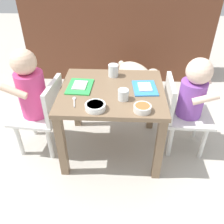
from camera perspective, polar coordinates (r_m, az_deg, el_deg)
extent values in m
plane|color=#B2ADA3|center=(1.63, 0.00, -8.25)|extent=(7.00, 7.00, 0.00)
cube|color=brown|center=(2.37, 1.37, 18.54)|extent=(1.70, 0.31, 0.86)
cube|color=#7A6047|center=(1.37, 0.00, 4.86)|extent=(0.59, 0.52, 0.03)
cube|color=#7A6047|center=(1.36, -11.88, -8.06)|extent=(0.04, 0.04, 0.42)
cube|color=#7A6047|center=(1.34, 11.11, -8.86)|extent=(0.04, 0.04, 0.42)
cube|color=#7A6047|center=(1.71, -8.57, 2.60)|extent=(0.04, 0.04, 0.42)
cube|color=#7A6047|center=(1.69, 9.43, 2.11)|extent=(0.04, 0.04, 0.42)
cube|color=silver|center=(1.55, -17.43, -0.62)|extent=(0.31, 0.31, 0.02)
cube|color=silver|center=(1.44, -13.63, 2.74)|extent=(0.05, 0.27, 0.22)
cylinder|color=#D83F7F|center=(1.48, -18.43, 3.98)|extent=(0.16, 0.16, 0.28)
sphere|color=beige|center=(1.39, -20.37, 11.07)|extent=(0.14, 0.14, 0.14)
cylinder|color=silver|center=(1.74, -18.40, -1.86)|extent=(0.03, 0.03, 0.24)
cylinder|color=silver|center=(1.61, -21.22, -6.14)|extent=(0.03, 0.03, 0.24)
cylinder|color=silver|center=(1.67, -12.19, -2.54)|extent=(0.03, 0.03, 0.24)
cylinder|color=silver|center=(1.53, -14.57, -7.12)|extent=(0.03, 0.03, 0.24)
cylinder|color=beige|center=(1.54, -19.21, 8.07)|extent=(0.15, 0.05, 0.09)
cylinder|color=beige|center=(1.40, -22.25, 4.51)|extent=(0.15, 0.05, 0.09)
cube|color=silver|center=(1.55, 17.53, -0.70)|extent=(0.29, 0.29, 0.02)
cube|color=silver|center=(1.46, 13.47, 3.25)|extent=(0.03, 0.27, 0.22)
cylinder|color=purple|center=(1.49, 18.35, 3.04)|extent=(0.15, 0.15, 0.22)
sphere|color=beige|center=(1.41, 20.09, 9.10)|extent=(0.15, 0.15, 0.15)
cylinder|color=silver|center=(1.58, 20.86, -6.80)|extent=(0.03, 0.03, 0.24)
cylinder|color=silver|center=(1.73, 19.38, -2.35)|extent=(0.03, 0.03, 0.24)
cylinder|color=silver|center=(1.53, 13.68, -6.71)|extent=(0.03, 0.03, 0.24)
cylinder|color=silver|center=(1.69, 12.84, -2.13)|extent=(0.03, 0.03, 0.24)
cylinder|color=beige|center=(1.40, 21.36, 2.95)|extent=(0.15, 0.04, 0.09)
cylinder|color=beige|center=(1.54, 19.89, 6.39)|extent=(0.15, 0.04, 0.09)
ellipsoid|color=beige|center=(2.04, 5.39, 9.19)|extent=(0.36, 0.35, 0.17)
sphere|color=beige|center=(1.92, 9.71, 8.40)|extent=(0.12, 0.12, 0.12)
sphere|color=black|center=(1.90, 10.67, 7.84)|extent=(0.05, 0.05, 0.05)
torus|color=green|center=(1.94, 8.90, 8.41)|extent=(0.09, 0.09, 0.10)
sphere|color=beige|center=(2.13, 2.22, 11.46)|extent=(0.05, 0.05, 0.05)
cylinder|color=beige|center=(2.03, 6.13, 4.13)|extent=(0.04, 0.04, 0.15)
cylinder|color=beige|center=(2.10, 7.95, 5.09)|extent=(0.04, 0.04, 0.15)
cylinder|color=beige|center=(2.14, 2.44, 6.04)|extent=(0.04, 0.04, 0.15)
cylinder|color=beige|center=(2.20, 4.28, 6.90)|extent=(0.04, 0.04, 0.15)
cube|color=green|center=(1.40, -7.64, 6.03)|extent=(0.15, 0.19, 0.01)
cube|color=white|center=(1.39, -7.67, 6.32)|extent=(0.08, 0.10, 0.01)
cube|color=#388CD8|center=(1.38, 7.81, 5.65)|extent=(0.15, 0.18, 0.01)
cube|color=white|center=(1.38, 7.83, 5.94)|extent=(0.08, 0.10, 0.01)
cylinder|color=white|center=(1.26, 2.70, 4.14)|extent=(0.06, 0.06, 0.06)
cylinder|color=silver|center=(1.27, 2.69, 3.69)|extent=(0.05, 0.05, 0.04)
cylinder|color=white|center=(1.49, 0.43, 9.85)|extent=(0.06, 0.06, 0.07)
cylinder|color=silver|center=(1.50, 0.43, 9.34)|extent=(0.05, 0.05, 0.04)
cylinder|color=white|center=(1.19, -4.00, 1.29)|extent=(0.10, 0.10, 0.03)
cylinder|color=#4C8C33|center=(1.19, -4.02, 1.80)|extent=(0.08, 0.08, 0.01)
cylinder|color=silver|center=(1.19, 7.23, 0.88)|extent=(0.09, 0.09, 0.03)
cylinder|color=#B26633|center=(1.18, 7.28, 1.40)|extent=(0.07, 0.07, 0.01)
cylinder|color=silver|center=(1.25, -8.97, 2.11)|extent=(0.02, 0.08, 0.01)
ellipsoid|color=silver|center=(1.29, -8.99, 3.26)|extent=(0.02, 0.03, 0.01)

